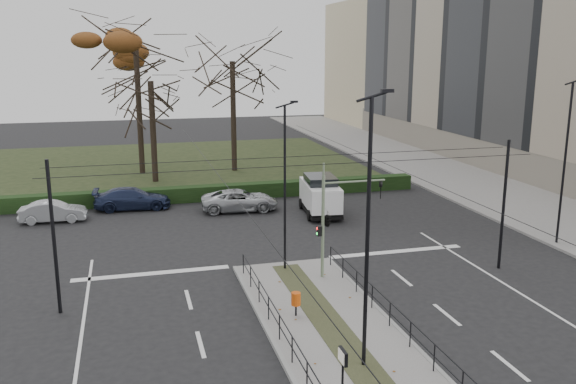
# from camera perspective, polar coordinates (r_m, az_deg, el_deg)

# --- Properties ---
(ground) EXTENTS (140.00, 140.00, 0.00)m
(ground) POSITION_cam_1_polar(r_m,az_deg,el_deg) (24.42, 2.43, -10.69)
(ground) COLOR black
(ground) RESTS_ON ground
(median_island) EXTENTS (4.40, 15.00, 0.14)m
(median_island) POSITION_cam_1_polar(r_m,az_deg,el_deg) (22.24, 4.40, -13.02)
(median_island) COLOR slate
(median_island) RESTS_ON ground
(sidewalk_east) EXTENTS (8.00, 90.00, 0.14)m
(sidewalk_east) POSITION_cam_1_polar(r_m,az_deg,el_deg) (50.82, 14.54, 1.60)
(sidewalk_east) COLOR slate
(sidewalk_east) RESTS_ON ground
(park) EXTENTS (38.00, 26.00, 0.10)m
(park) POSITION_cam_1_polar(r_m,az_deg,el_deg) (54.20, -13.90, 2.32)
(park) COLOR black
(park) RESTS_ON ground
(hedge) EXTENTS (38.00, 1.00, 1.00)m
(hedge) POSITION_cam_1_polar(r_m,az_deg,el_deg) (40.99, -13.49, -0.44)
(hedge) COLOR black
(hedge) RESTS_ON ground
(apartment_block) EXTENTS (13.09, 52.10, 21.64)m
(apartment_block) POSITION_cam_1_polar(r_m,az_deg,el_deg) (57.04, 23.15, 12.65)
(apartment_block) COLOR #BFB28A
(apartment_block) RESTS_ON ground
(median_railing) EXTENTS (4.14, 13.24, 0.92)m
(median_railing) POSITION_cam_1_polar(r_m,az_deg,el_deg) (21.77, 4.53, -10.99)
(median_railing) COLOR black
(median_railing) RESTS_ON median_island
(catenary) EXTENTS (20.00, 34.00, 6.00)m
(catenary) POSITION_cam_1_polar(r_m,az_deg,el_deg) (24.74, 1.40, -1.95)
(catenary) COLOR black
(catenary) RESTS_ON ground
(traffic_light) EXTENTS (3.10, 1.78, 4.56)m
(traffic_light) POSITION_cam_1_polar(r_m,az_deg,el_deg) (26.33, 3.84, -2.46)
(traffic_light) COLOR slate
(traffic_light) RESTS_ON median_island
(litter_bin) EXTENTS (0.36, 0.36, 0.92)m
(litter_bin) POSITION_cam_1_polar(r_m,az_deg,el_deg) (23.07, 0.75, -10.00)
(litter_bin) COLOR black
(litter_bin) RESTS_ON median_island
(info_panel) EXTENTS (0.11, 0.51, 1.96)m
(info_panel) POSITION_cam_1_polar(r_m,az_deg,el_deg) (16.97, 5.14, -15.75)
(info_panel) COLOR black
(info_panel) RESTS_ON median_island
(streetlamp_median_near) EXTENTS (0.72, 0.15, 8.63)m
(streetlamp_median_near) POSITION_cam_1_polar(r_m,az_deg,el_deg) (18.48, 7.52, -3.73)
(streetlamp_median_near) COLOR black
(streetlamp_median_near) RESTS_ON median_island
(streetlamp_median_far) EXTENTS (0.64, 0.13, 7.60)m
(streetlamp_median_far) POSITION_cam_1_polar(r_m,az_deg,el_deg) (26.91, -0.26, 0.57)
(streetlamp_median_far) COLOR black
(streetlamp_median_far) RESTS_ON median_island
(streetlamp_sidewalk) EXTENTS (0.70, 0.14, 8.41)m
(streetlamp_sidewalk) POSITION_cam_1_polar(r_m,az_deg,el_deg) (33.68, 24.50, 2.64)
(streetlamp_sidewalk) COLOR black
(streetlamp_sidewalk) RESTS_ON sidewalk_east
(parked_car_second) EXTENTS (3.81, 1.44, 1.24)m
(parked_car_second) POSITION_cam_1_polar(r_m,az_deg,el_deg) (38.33, -21.13, -1.71)
(parked_car_second) COLOR #A4A7AC
(parked_car_second) RESTS_ON ground
(parked_car_third) EXTENTS (4.84, 2.18, 1.38)m
(parked_car_third) POSITION_cam_1_polar(r_m,az_deg,el_deg) (39.85, -14.36, -0.59)
(parked_car_third) COLOR #1C2543
(parked_car_third) RESTS_ON ground
(parked_car_fourth) EXTENTS (4.96, 2.60, 1.33)m
(parked_car_fourth) POSITION_cam_1_polar(r_m,az_deg,el_deg) (38.37, -4.54, -0.77)
(parked_car_fourth) COLOR #A4A7AC
(parked_car_fourth) RESTS_ON ground
(white_van) EXTENTS (2.46, 4.69, 2.41)m
(white_van) POSITION_cam_1_polar(r_m,az_deg,el_deg) (37.36, 3.03, -0.20)
(white_van) COLOR white
(white_van) RESTS_ON ground
(rust_tree) EXTENTS (10.00, 10.00, 13.02)m
(rust_tree) POSITION_cam_1_polar(r_m,az_deg,el_deg) (50.27, -14.06, 12.90)
(rust_tree) COLOR black
(rust_tree) RESTS_ON park
(bare_tree_center) EXTENTS (9.16, 9.16, 11.82)m
(bare_tree_center) POSITION_cam_1_polar(r_m,az_deg,el_deg) (50.12, -5.22, 11.36)
(bare_tree_center) COLOR black
(bare_tree_center) RESTS_ON park
(bare_tree_near) EXTENTS (5.88, 5.88, 10.03)m
(bare_tree_near) POSITION_cam_1_polar(r_m,az_deg,el_deg) (46.68, -12.71, 9.41)
(bare_tree_near) COLOR black
(bare_tree_near) RESTS_ON park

